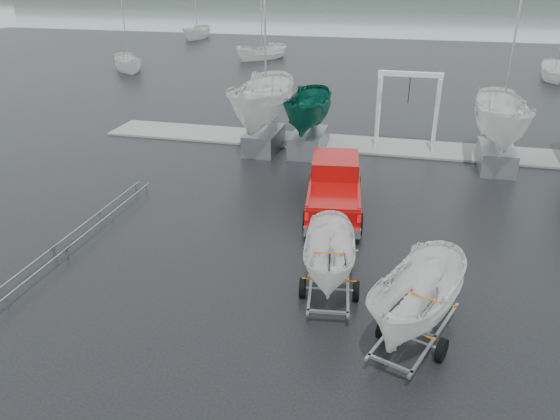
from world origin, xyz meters
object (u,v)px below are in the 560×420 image
(trailer_hitched, at_px, (332,219))
(trailer_parked, at_px, (425,252))
(pickup_truck, at_px, (334,184))
(boat_hoist, at_px, (408,100))

(trailer_hitched, bearing_deg, trailer_parked, -43.16)
(pickup_truck, bearing_deg, boat_hoist, 66.34)
(trailer_hitched, relative_size, trailer_parked, 0.90)
(pickup_truck, xyz_separation_m, trailer_parked, (3.41, -8.25, 1.76))
(trailer_parked, height_order, boat_hoist, trailer_parked)
(pickup_truck, relative_size, boat_hoist, 1.49)
(boat_hoist, bearing_deg, trailer_parked, -86.93)
(trailer_parked, bearing_deg, boat_hoist, 113.31)
(pickup_truck, height_order, boat_hoist, boat_hoist)
(pickup_truck, relative_size, trailer_parked, 1.20)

